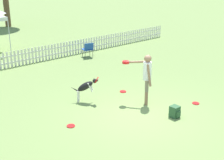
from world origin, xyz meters
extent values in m
plane|color=olive|center=(0.00, 0.00, 0.00)|extent=(240.00, 240.00, 0.00)
cylinder|color=#8C664C|center=(0.69, 0.35, 0.25)|extent=(0.11, 0.11, 0.49)
cylinder|color=#7A705B|center=(0.69, 0.35, 0.69)|extent=(0.12, 0.12, 0.40)
cylinder|color=#8C664C|center=(0.83, 0.49, 0.25)|extent=(0.11, 0.11, 0.49)
cylinder|color=#7A705B|center=(0.83, 0.49, 0.69)|extent=(0.12, 0.12, 0.40)
cylinder|color=white|center=(0.76, 0.42, 1.20)|extent=(0.40, 0.40, 0.61)
sphere|color=#8C664C|center=(0.76, 0.42, 1.63)|extent=(0.25, 0.25, 0.25)
cylinder|color=#8C664C|center=(0.65, 0.24, 1.11)|extent=(0.11, 0.22, 0.74)
cylinder|color=#8C664C|center=(0.66, 0.83, 1.44)|extent=(0.52, 0.64, 0.14)
cylinder|color=red|center=(0.43, 1.12, 1.38)|extent=(0.24, 0.24, 0.02)
cylinder|color=red|center=(0.43, 1.12, 1.41)|extent=(0.24, 0.24, 0.02)
cylinder|color=red|center=(0.43, 1.12, 1.43)|extent=(0.24, 0.24, 0.02)
ellipsoid|color=black|center=(-0.71, 1.95, 0.58)|extent=(0.63, 0.64, 0.52)
ellipsoid|color=white|center=(-0.71, 1.95, 0.53)|extent=(0.33, 0.34, 0.25)
sphere|color=black|center=(-0.48, 1.71, 0.78)|extent=(0.15, 0.15, 0.15)
cone|color=black|center=(-0.43, 1.66, 0.82)|extent=(0.15, 0.15, 0.13)
cylinder|color=red|center=(-0.43, 1.66, 0.82)|extent=(0.28, 0.28, 0.22)
cone|color=black|center=(-0.46, 1.76, 0.84)|extent=(0.05, 0.05, 0.07)
cone|color=black|center=(-0.52, 1.70, 0.84)|extent=(0.05, 0.05, 0.07)
cylinder|color=white|center=(-0.82, 2.20, 0.21)|extent=(0.06, 0.06, 0.42)
cylinder|color=white|center=(-0.95, 2.07, 0.21)|extent=(0.06, 0.06, 0.42)
cylinder|color=white|center=(-0.52, 1.88, 0.57)|extent=(0.17, 0.17, 0.33)
cylinder|color=white|center=(-0.64, 1.76, 0.57)|extent=(0.17, 0.17, 0.33)
cone|color=black|center=(-0.98, 2.23, 0.46)|extent=(0.24, 0.25, 0.20)
cylinder|color=red|center=(-2.14, 0.76, 0.01)|extent=(0.24, 0.24, 0.02)
cylinder|color=red|center=(2.07, -0.72, 0.01)|extent=(0.24, 0.24, 0.02)
cylinder|color=red|center=(0.91, 1.75, 0.01)|extent=(0.24, 0.24, 0.02)
cube|color=#2D5633|center=(0.68, -0.87, 0.19)|extent=(0.27, 0.26, 0.37)
cube|color=#2D5633|center=(0.68, -1.02, 0.15)|extent=(0.19, 0.04, 0.19)
cube|color=silver|center=(0.00, 7.53, 0.23)|extent=(19.67, 0.04, 0.06)
cube|color=silver|center=(0.00, 7.53, 0.55)|extent=(19.67, 0.04, 0.06)
cube|color=silver|center=(-1.47, 7.53, 0.38)|extent=(0.09, 0.02, 0.77)
cube|color=silver|center=(-1.29, 7.53, 0.38)|extent=(0.09, 0.02, 0.77)
cube|color=silver|center=(-1.10, 7.53, 0.38)|extent=(0.09, 0.02, 0.77)
cube|color=silver|center=(-0.92, 7.53, 0.38)|extent=(0.09, 0.02, 0.77)
cube|color=silver|center=(-0.74, 7.53, 0.38)|extent=(0.09, 0.02, 0.77)
cube|color=silver|center=(-0.55, 7.53, 0.38)|extent=(0.09, 0.02, 0.77)
cube|color=silver|center=(-0.37, 7.53, 0.38)|extent=(0.09, 0.02, 0.77)
cube|color=silver|center=(-0.18, 7.53, 0.38)|extent=(0.09, 0.02, 0.77)
cube|color=silver|center=(0.00, 7.53, 0.38)|extent=(0.09, 0.02, 0.77)
cube|color=silver|center=(0.18, 7.53, 0.38)|extent=(0.09, 0.02, 0.77)
cube|color=silver|center=(0.37, 7.53, 0.38)|extent=(0.09, 0.02, 0.77)
cube|color=silver|center=(0.55, 7.53, 0.38)|extent=(0.09, 0.02, 0.77)
cube|color=silver|center=(0.74, 7.53, 0.38)|extent=(0.09, 0.02, 0.77)
cube|color=silver|center=(0.92, 7.53, 0.38)|extent=(0.09, 0.02, 0.77)
cube|color=silver|center=(1.10, 7.53, 0.38)|extent=(0.09, 0.02, 0.77)
cube|color=silver|center=(1.29, 7.53, 0.38)|extent=(0.09, 0.02, 0.77)
cube|color=silver|center=(1.47, 7.53, 0.38)|extent=(0.09, 0.02, 0.77)
cube|color=silver|center=(1.65, 7.53, 0.38)|extent=(0.09, 0.02, 0.77)
cube|color=silver|center=(1.84, 7.53, 0.38)|extent=(0.09, 0.02, 0.77)
cube|color=silver|center=(2.02, 7.53, 0.38)|extent=(0.09, 0.02, 0.77)
cube|color=silver|center=(2.21, 7.53, 0.38)|extent=(0.09, 0.02, 0.77)
cube|color=silver|center=(2.39, 7.53, 0.38)|extent=(0.09, 0.02, 0.77)
cube|color=silver|center=(2.57, 7.53, 0.38)|extent=(0.09, 0.02, 0.77)
cube|color=silver|center=(2.76, 7.53, 0.38)|extent=(0.09, 0.02, 0.77)
cube|color=silver|center=(2.94, 7.53, 0.38)|extent=(0.09, 0.02, 0.77)
cube|color=silver|center=(3.13, 7.53, 0.38)|extent=(0.09, 0.02, 0.77)
cube|color=silver|center=(3.31, 7.53, 0.38)|extent=(0.09, 0.02, 0.77)
cube|color=silver|center=(3.49, 7.53, 0.38)|extent=(0.09, 0.02, 0.77)
cube|color=silver|center=(3.68, 7.53, 0.38)|extent=(0.09, 0.02, 0.77)
cube|color=silver|center=(3.86, 7.53, 0.38)|extent=(0.09, 0.02, 0.77)
cube|color=silver|center=(4.05, 7.53, 0.38)|extent=(0.09, 0.02, 0.77)
cube|color=silver|center=(4.23, 7.53, 0.38)|extent=(0.09, 0.02, 0.77)
cube|color=silver|center=(4.41, 7.53, 0.38)|extent=(0.09, 0.02, 0.77)
cube|color=silver|center=(4.60, 7.53, 0.38)|extent=(0.09, 0.02, 0.77)
cube|color=silver|center=(4.78, 7.53, 0.38)|extent=(0.09, 0.02, 0.77)
cube|color=silver|center=(4.96, 7.53, 0.38)|extent=(0.09, 0.02, 0.77)
cube|color=silver|center=(5.15, 7.53, 0.38)|extent=(0.09, 0.02, 0.77)
cube|color=silver|center=(5.33, 7.53, 0.38)|extent=(0.09, 0.02, 0.77)
cube|color=silver|center=(5.52, 7.53, 0.38)|extent=(0.09, 0.02, 0.77)
cube|color=silver|center=(5.70, 7.53, 0.38)|extent=(0.09, 0.02, 0.77)
cube|color=silver|center=(5.88, 7.53, 0.38)|extent=(0.09, 0.02, 0.77)
cube|color=silver|center=(6.07, 7.53, 0.38)|extent=(0.09, 0.02, 0.77)
cube|color=silver|center=(6.25, 7.53, 0.38)|extent=(0.09, 0.02, 0.77)
cube|color=silver|center=(6.44, 7.53, 0.38)|extent=(0.09, 0.02, 0.77)
cube|color=silver|center=(6.62, 7.53, 0.38)|extent=(0.09, 0.02, 0.77)
cube|color=silver|center=(6.80, 7.53, 0.38)|extent=(0.09, 0.02, 0.77)
cube|color=silver|center=(6.99, 7.53, 0.38)|extent=(0.09, 0.02, 0.77)
cube|color=silver|center=(7.17, 7.53, 0.38)|extent=(0.09, 0.02, 0.77)
cube|color=silver|center=(7.35, 7.53, 0.38)|extent=(0.09, 0.02, 0.77)
cube|color=silver|center=(7.54, 7.53, 0.38)|extent=(0.09, 0.02, 0.77)
cube|color=silver|center=(7.72, 7.53, 0.38)|extent=(0.09, 0.02, 0.77)
cube|color=silver|center=(7.91, 7.53, 0.38)|extent=(0.09, 0.02, 0.77)
cube|color=silver|center=(8.09, 7.53, 0.38)|extent=(0.09, 0.02, 0.77)
cube|color=silver|center=(8.27, 7.53, 0.38)|extent=(0.09, 0.02, 0.77)
cube|color=silver|center=(8.46, 7.53, 0.38)|extent=(0.09, 0.02, 0.77)
cube|color=silver|center=(8.64, 7.53, 0.38)|extent=(0.09, 0.02, 0.77)
cube|color=silver|center=(8.83, 7.53, 0.38)|extent=(0.09, 0.02, 0.77)
cube|color=silver|center=(9.01, 7.53, 0.38)|extent=(0.09, 0.02, 0.77)
cube|color=silver|center=(9.19, 7.53, 0.38)|extent=(0.09, 0.02, 0.77)
cube|color=silver|center=(9.38, 7.53, 0.38)|extent=(0.09, 0.02, 0.77)
cube|color=silver|center=(9.56, 7.53, 0.38)|extent=(0.09, 0.02, 0.77)
cube|color=silver|center=(9.75, 7.53, 0.38)|extent=(0.09, 0.02, 0.77)
cylinder|color=#333338|center=(3.18, 6.81, 0.20)|extent=(0.02, 0.02, 0.40)
cylinder|color=#333338|center=(2.77, 6.93, 0.20)|extent=(0.02, 0.02, 0.40)
cylinder|color=#333338|center=(3.07, 6.41, 0.20)|extent=(0.02, 0.02, 0.40)
cylinder|color=#333338|center=(2.66, 6.52, 0.20)|extent=(0.02, 0.02, 0.40)
cube|color=#1E4799|center=(2.92, 6.67, 0.40)|extent=(0.61, 0.61, 0.03)
cube|color=#1E4799|center=(2.86, 6.45, 0.59)|extent=(0.50, 0.21, 0.38)
cylinder|color=silver|center=(0.02, 9.70, 1.02)|extent=(0.04, 0.04, 2.05)
cylinder|color=brown|center=(3.62, 18.26, 1.86)|extent=(0.45, 0.45, 3.71)
camera|label=1|loc=(-6.66, -6.27, 4.43)|focal=50.00mm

